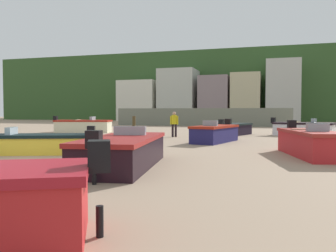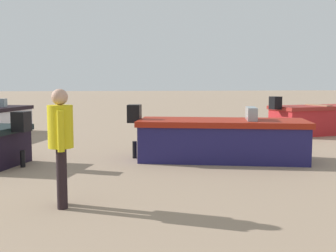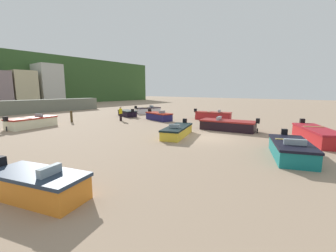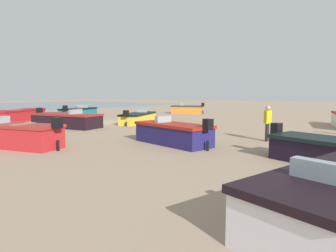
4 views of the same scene
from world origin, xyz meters
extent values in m
plane|color=gray|center=(0.00, 0.00, 0.00)|extent=(160.00, 160.00, 0.00)
cube|color=#126D6E|center=(-1.92, -5.94, 0.37)|extent=(4.18, 2.91, 0.74)
cube|color=black|center=(-1.92, -5.94, 0.80)|extent=(4.30, 3.02, 0.12)
cube|color=black|center=(0.05, -5.19, 0.98)|extent=(0.38, 0.40, 0.40)
cylinder|color=black|center=(0.05, -5.19, 0.19)|extent=(0.13, 0.13, 0.37)
cube|color=#8C9EA8|center=(-2.55, -6.18, 1.00)|extent=(0.54, 1.00, 0.28)
cube|color=olive|center=(-1.47, -5.77, 0.85)|extent=(0.72, 1.40, 0.08)
cube|color=navy|center=(4.96, 9.05, 0.38)|extent=(2.12, 3.76, 0.77)
cube|color=maroon|center=(4.96, 9.05, 0.83)|extent=(2.22, 3.88, 0.12)
cube|color=black|center=(5.43, 10.94, 1.01)|extent=(0.38, 0.35, 0.40)
cylinder|color=black|center=(5.43, 10.94, 0.19)|extent=(0.12, 0.12, 0.38)
cube|color=#8C9EA8|center=(4.81, 8.44, 1.03)|extent=(0.81, 0.38, 0.28)
cube|color=gold|center=(-1.05, 1.99, 0.32)|extent=(4.42, 2.68, 0.63)
cube|color=black|center=(-1.05, 1.99, 0.69)|extent=(4.54, 2.79, 0.12)
cube|color=black|center=(1.10, 2.77, 0.87)|extent=(0.37, 0.40, 0.40)
cylinder|color=black|center=(1.10, 2.77, 0.16)|extent=(0.13, 0.13, 0.32)
cube|color=#8C9EA8|center=(-1.75, 1.74, 0.89)|extent=(0.46, 0.82, 0.28)
cube|color=#8C9EA8|center=(10.50, 15.30, 1.04)|extent=(0.45, 0.90, 0.28)
cube|color=black|center=(5.31, 14.96, 0.34)|extent=(2.36, 3.55, 0.69)
cube|color=black|center=(5.31, 14.96, 0.75)|extent=(2.47, 3.67, 0.12)
cube|color=black|center=(4.72, 13.24, 0.93)|extent=(0.39, 0.37, 0.40)
cylinder|color=black|center=(4.72, 13.24, 0.17)|extent=(0.13, 0.13, 0.34)
cube|color=black|center=(3.67, -0.01, 0.38)|extent=(2.33, 4.75, 0.77)
cube|color=maroon|center=(3.67, -0.01, 0.83)|extent=(2.42, 4.86, 0.12)
cube|color=black|center=(4.04, -2.44, 1.01)|extent=(0.36, 0.32, 0.40)
cylinder|color=black|center=(4.04, -2.44, 0.19)|extent=(0.11, 0.11, 0.38)
cube|color=#8C9EA8|center=(3.56, 0.78, 1.03)|extent=(1.02, 0.35, 0.28)
cube|color=red|center=(9.17, 4.20, 0.41)|extent=(2.15, 4.21, 0.82)
cube|color=maroon|center=(9.17, 4.20, 0.88)|extent=(2.25, 4.32, 0.12)
cube|color=black|center=(8.65, 6.33, 1.06)|extent=(0.38, 0.35, 0.40)
cylinder|color=black|center=(8.65, 6.33, 0.21)|extent=(0.12, 0.12, 0.41)
cube|color=#8C9EA8|center=(9.34, 3.52, 1.08)|extent=(0.76, 0.37, 0.28)
cube|color=#936B4C|center=(9.05, 4.69, 0.93)|extent=(1.07, 0.48, 0.08)
cube|color=red|center=(3.29, -6.59, 0.41)|extent=(5.16, 3.60, 0.82)
cube|color=maroon|center=(3.29, -6.59, 0.88)|extent=(5.28, 3.72, 0.12)
cube|color=olive|center=(3.85, -6.30, 0.93)|extent=(0.78, 1.23, 0.08)
cube|color=orange|center=(-11.94, -0.37, 0.38)|extent=(2.20, 3.46, 0.76)
cube|color=#243346|center=(-11.94, -0.37, 0.82)|extent=(2.31, 3.58, 0.12)
cube|color=black|center=(-12.46, 1.34, 1.00)|extent=(0.39, 0.36, 0.40)
cylinder|color=black|center=(-12.46, 1.34, 0.19)|extent=(0.12, 0.12, 0.38)
cube|color=#8C9EA8|center=(-11.77, -0.91, 1.02)|extent=(0.82, 0.42, 0.28)
cylinder|color=black|center=(1.96, 12.15, 0.41)|extent=(0.16, 0.16, 0.82)
cylinder|color=black|center=(1.77, 12.13, 0.41)|extent=(0.16, 0.16, 0.82)
cylinder|color=gold|center=(1.86, 12.14, 1.11)|extent=(0.38, 0.38, 0.58)
cylinder|color=gold|center=(2.08, 12.17, 1.07)|extent=(0.10, 0.10, 0.54)
cylinder|color=gold|center=(1.65, 12.11, 1.07)|extent=(0.10, 0.10, 0.54)
sphere|color=tan|center=(1.86, 12.14, 1.51)|extent=(0.25, 0.25, 0.22)
camera|label=1|loc=(7.81, -9.40, 1.63)|focal=37.42mm
camera|label=2|loc=(-3.89, 11.45, 1.71)|focal=44.65mm
camera|label=3|loc=(-14.68, -7.92, 3.50)|focal=23.91mm
camera|label=4|loc=(15.00, 15.74, 2.12)|focal=30.56mm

